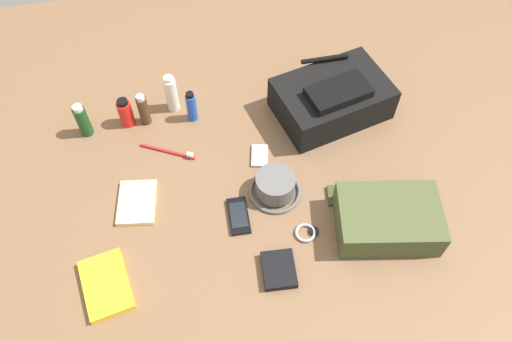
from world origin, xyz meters
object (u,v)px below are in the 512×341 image
toothbrush (171,152)px  shampoo_bottle (83,120)px  cologne_bottle (144,110)px  toothpaste_tube (171,94)px  sunscreen_spray (126,113)px  deodorant_spray (192,107)px  backpack (332,98)px  notepad (137,202)px  paperback_novel (106,285)px  wallet (278,270)px  wristwatch (307,232)px  media_player (260,156)px  bucket_hat (275,186)px  cell_phone (239,216)px  toiletry_pouch (387,218)px

toothbrush → shampoo_bottle: bearing=152.0°
cologne_bottle → toothpaste_tube: 0.11m
sunscreen_spray → deodorant_spray: size_ratio=0.91×
backpack → notepad: (-0.67, -0.24, -0.06)m
paperback_novel → wallet: 0.47m
deodorant_spray → wristwatch: (0.27, -0.50, -0.05)m
cologne_bottle → wallet: (0.31, -0.61, -0.05)m
media_player → backpack: bearing=27.2°
sunscreen_spray → media_player: size_ratio=1.18×
bucket_hat → deodorant_spray: (-0.21, 0.34, 0.02)m
toothpaste_tube → toothbrush: toothpaste_tube is taller
deodorant_spray → wallet: size_ratio=1.10×
toothpaste_tube → deodorant_spray: (0.06, -0.06, -0.01)m
shampoo_bottle → wristwatch: 0.80m
paperback_novel → notepad: size_ratio=1.33×
paperback_novel → toothpaste_tube: bearing=67.7°
toothbrush → media_player: bearing=-14.5°
cologne_bottle → cell_phone: cologne_bottle is taller
sunscreen_spray → wallet: (0.37, -0.62, -0.04)m
shampoo_bottle → media_player: size_ratio=1.39×
media_player → wristwatch: 0.31m
toiletry_pouch → paperback_novel: size_ratio=1.60×
sunscreen_spray → wallet: 0.72m
shampoo_bottle → wallet: (0.51, -0.60, -0.05)m
wallet → wristwatch: bearing=46.7°
backpack → wristwatch: (-0.20, -0.44, -0.06)m
backpack → cologne_bottle: (-0.62, 0.08, -0.01)m
media_player → bucket_hat: bearing=-82.3°
bucket_hat → sunscreen_spray: sunscreen_spray is taller
toothbrush → cell_phone: bearing=-57.9°
toiletry_pouch → paperback_novel: bearing=-178.0°
media_player → wallet: (-0.03, -0.39, 0.01)m
shampoo_bottle → sunscreen_spray: (0.14, 0.01, -0.01)m
toothbrush → notepad: 0.21m
shampoo_bottle → media_player: (0.54, -0.21, -0.06)m
cologne_bottle → toothpaste_tube: toothpaste_tube is taller
toothpaste_tube → wristwatch: 0.65m
bucket_hat → wallet: bucket_hat is taller
wallet → bucket_hat: bearing=83.3°
backpack → toothpaste_tube: bearing=166.9°
paperback_novel → wallet: wallet is taller
toothbrush → notepad: bearing=-124.9°
bucket_hat → paperback_novel: bucket_hat is taller
wristwatch → deodorant_spray: bearing=118.0°
sunscreen_spray → wallet: size_ratio=1.00×
deodorant_spray → wristwatch: 0.57m
deodorant_spray → bucket_hat: bearing=-58.9°
wristwatch → media_player: bearing=104.7°
backpack → deodorant_spray: 0.47m
shampoo_bottle → backpack: bearing=-4.9°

